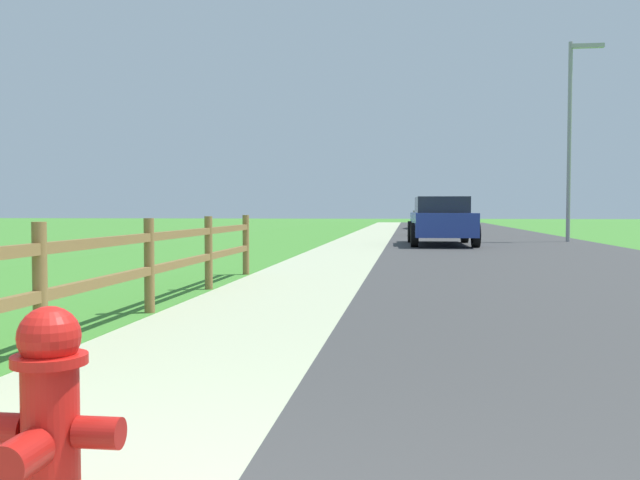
# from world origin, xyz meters

# --- Properties ---
(ground_plane) EXTENTS (120.00, 120.00, 0.00)m
(ground_plane) POSITION_xyz_m (0.00, 25.00, 0.00)
(ground_plane) COLOR #40842E
(road_asphalt) EXTENTS (7.00, 66.00, 0.01)m
(road_asphalt) POSITION_xyz_m (3.50, 27.00, 0.00)
(road_asphalt) COLOR #3A3A3A
(road_asphalt) RESTS_ON ground
(curb_concrete) EXTENTS (6.00, 66.00, 0.01)m
(curb_concrete) POSITION_xyz_m (-3.00, 27.00, 0.00)
(curb_concrete) COLOR #ACB490
(curb_concrete) RESTS_ON ground
(grass_verge) EXTENTS (5.00, 66.00, 0.00)m
(grass_verge) POSITION_xyz_m (-4.50, 27.00, 0.01)
(grass_verge) COLOR #40842E
(grass_verge) RESTS_ON ground
(fire_hydrant) EXTENTS (0.51, 0.43, 0.78)m
(fire_hydrant) POSITION_xyz_m (-0.55, 0.81, 0.39)
(fire_hydrant) COLOR red
(fire_hydrant) RESTS_ON ground
(rail_fence) EXTENTS (0.11, 11.29, 1.02)m
(rail_fence) POSITION_xyz_m (-2.07, 4.61, 0.60)
(rail_fence) COLOR olive
(rail_fence) RESTS_ON ground
(parked_suv_blue) EXTENTS (2.13, 4.89, 1.52)m
(parked_suv_blue) POSITION_xyz_m (1.71, 21.00, 0.78)
(parked_suv_blue) COLOR navy
(parked_suv_blue) RESTS_ON ground
(parked_car_silver) EXTENTS (2.11, 4.60, 1.42)m
(parked_car_silver) POSITION_xyz_m (2.11, 29.28, 0.72)
(parked_car_silver) COLOR #B7BABF
(parked_car_silver) RESTS_ON ground
(parked_car_black) EXTENTS (2.17, 4.26, 1.60)m
(parked_car_black) POSITION_xyz_m (1.92, 40.12, 0.80)
(parked_car_black) COLOR black
(parked_car_black) RESTS_ON ground
(parked_car_white) EXTENTS (2.11, 4.94, 1.51)m
(parked_car_white) POSITION_xyz_m (2.27, 48.58, 0.78)
(parked_car_white) COLOR white
(parked_car_white) RESTS_ON ground
(street_lamp) EXTENTS (1.17, 0.20, 6.89)m
(street_lamp) POSITION_xyz_m (6.29, 23.71, 4.06)
(street_lamp) COLOR gray
(street_lamp) RESTS_ON ground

